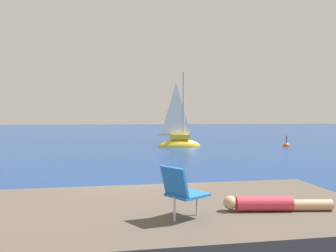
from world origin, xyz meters
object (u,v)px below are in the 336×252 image
person_sunbather (272,204)px  beach_chair (182,190)px  sailboat_near (179,142)px  marker_buoy (286,146)px

person_sunbather → beach_chair: (-1.51, -0.28, 0.33)m
sailboat_near → marker_buoy: 8.53m
sailboat_near → person_sunbather: size_ratio=3.67×
sailboat_near → beach_chair: sailboat_near is taller
person_sunbather → beach_chair: beach_chair is taller
person_sunbather → beach_chair: bearing=-164.8°
sailboat_near → person_sunbather: 21.72m
sailboat_near → marker_buoy: bearing=-8.8°
sailboat_near → beach_chair: 22.18m
person_sunbather → marker_buoy: person_sunbather is taller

